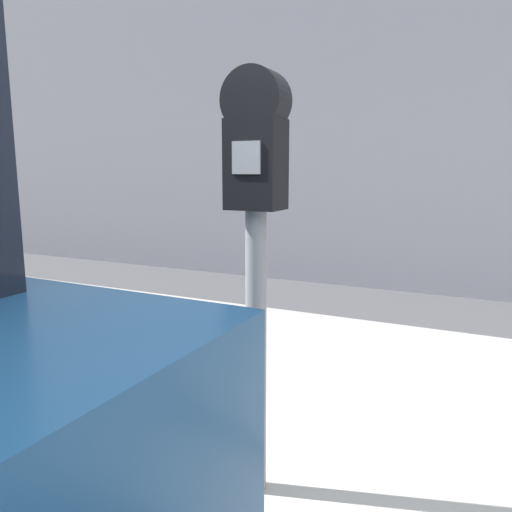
# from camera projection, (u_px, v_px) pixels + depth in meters

# --- Properties ---
(sidewalk) EXTENTS (24.00, 2.80, 0.11)m
(sidewalk) POSITION_uv_depth(u_px,v_px,m) (373.00, 407.00, 2.74)
(sidewalk) COLOR #BCB7AD
(sidewalk) RESTS_ON ground_plane
(parking_meter) EXTENTS (0.22, 0.15, 1.58)m
(parking_meter) POSITION_uv_depth(u_px,v_px,m) (256.00, 210.00, 1.78)
(parking_meter) COLOR gray
(parking_meter) RESTS_ON sidewalk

